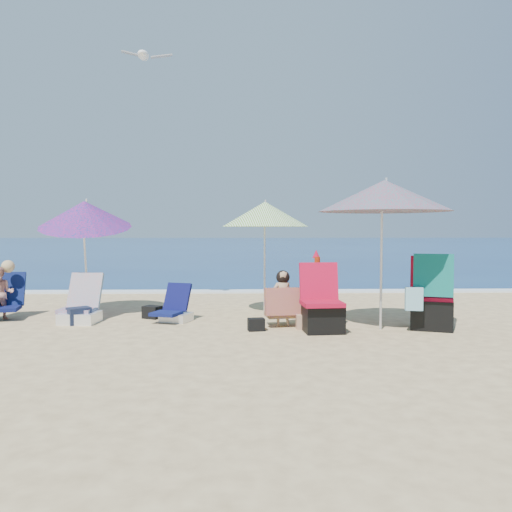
{
  "coord_description": "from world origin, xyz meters",
  "views": [
    {
      "loc": [
        -0.51,
        -7.23,
        1.53
      ],
      "look_at": [
        -0.3,
        1.0,
        1.1
      ],
      "focal_mm": 35.65,
      "sensor_mm": 36.0,
      "label": 1
    }
  ],
  "objects_px": {
    "furled_umbrella": "(317,283)",
    "person_left": "(2,293)",
    "umbrella_blue": "(85,214)",
    "chair_rainbow": "(81,309)",
    "umbrella_turquoise": "(384,196)",
    "person_center": "(283,300)",
    "chair_navy": "(175,311)",
    "camp_chair_left": "(322,311)",
    "seagull": "(144,55)",
    "camp_chair_right": "(431,302)",
    "umbrella_striped": "(265,214)"
  },
  "relations": [
    {
      "from": "furled_umbrella",
      "to": "person_left",
      "type": "distance_m",
      "value": 5.34
    },
    {
      "from": "umbrella_blue",
      "to": "chair_rainbow",
      "type": "height_order",
      "value": "umbrella_blue"
    },
    {
      "from": "umbrella_turquoise",
      "to": "furled_umbrella",
      "type": "bearing_deg",
      "value": 149.27
    },
    {
      "from": "person_left",
      "to": "furled_umbrella",
      "type": "bearing_deg",
      "value": -4.66
    },
    {
      "from": "person_center",
      "to": "chair_navy",
      "type": "bearing_deg",
      "value": 163.62
    },
    {
      "from": "person_left",
      "to": "camp_chair_left",
      "type": "bearing_deg",
      "value": -12.57
    },
    {
      "from": "chair_rainbow",
      "to": "umbrella_turquoise",
      "type": "bearing_deg",
      "value": -8.47
    },
    {
      "from": "umbrella_blue",
      "to": "umbrella_turquoise",
      "type": "bearing_deg",
      "value": -15.76
    },
    {
      "from": "camp_chair_left",
      "to": "chair_navy",
      "type": "bearing_deg",
      "value": 158.42
    },
    {
      "from": "umbrella_blue",
      "to": "chair_rainbow",
      "type": "bearing_deg",
      "value": -80.27
    },
    {
      "from": "chair_rainbow",
      "to": "person_center",
      "type": "distance_m",
      "value": 3.36
    },
    {
      "from": "camp_chair_left",
      "to": "seagull",
      "type": "xyz_separation_m",
      "value": [
        -3.03,
        2.18,
        4.47
      ]
    },
    {
      "from": "camp_chair_right",
      "to": "person_left",
      "type": "relative_size",
      "value": 1.17
    },
    {
      "from": "camp_chair_right",
      "to": "person_center",
      "type": "distance_m",
      "value": 2.27
    },
    {
      "from": "chair_rainbow",
      "to": "camp_chair_left",
      "type": "height_order",
      "value": "camp_chair_left"
    },
    {
      "from": "furled_umbrella",
      "to": "chair_navy",
      "type": "xyz_separation_m",
      "value": [
        -2.35,
        0.17,
        -0.49
      ]
    },
    {
      "from": "camp_chair_right",
      "to": "chair_navy",
      "type": "bearing_deg",
      "value": 169.3
    },
    {
      "from": "umbrella_turquoise",
      "to": "seagull",
      "type": "bearing_deg",
      "value": 153.54
    },
    {
      "from": "camp_chair_right",
      "to": "person_left",
      "type": "xyz_separation_m",
      "value": [
        -6.99,
        1.02,
        0.03
      ]
    },
    {
      "from": "umbrella_blue",
      "to": "chair_navy",
      "type": "xyz_separation_m",
      "value": [
        1.66,
        -0.67,
        -1.64
      ]
    },
    {
      "from": "umbrella_turquoise",
      "to": "person_left",
      "type": "bearing_deg",
      "value": 170.99
    },
    {
      "from": "seagull",
      "to": "umbrella_blue",
      "type": "bearing_deg",
      "value": -148.36
    },
    {
      "from": "person_center",
      "to": "seagull",
      "type": "xyz_separation_m",
      "value": [
        -2.47,
        1.78,
        4.34
      ]
    },
    {
      "from": "umbrella_turquoise",
      "to": "camp_chair_left",
      "type": "bearing_deg",
      "value": -169.04
    },
    {
      "from": "chair_navy",
      "to": "camp_chair_left",
      "type": "xyz_separation_m",
      "value": [
        2.33,
        -0.92,
        0.14
      ]
    },
    {
      "from": "furled_umbrella",
      "to": "chair_rainbow",
      "type": "height_order",
      "value": "furled_umbrella"
    },
    {
      "from": "person_left",
      "to": "seagull",
      "type": "height_order",
      "value": "seagull"
    },
    {
      "from": "seagull",
      "to": "umbrella_turquoise",
      "type": "bearing_deg",
      "value": -26.46
    },
    {
      "from": "umbrella_turquoise",
      "to": "person_center",
      "type": "relative_size",
      "value": 2.76
    },
    {
      "from": "furled_umbrella",
      "to": "person_center",
      "type": "bearing_deg",
      "value": -149.52
    },
    {
      "from": "chair_rainbow",
      "to": "person_left",
      "type": "distance_m",
      "value": 1.46
    },
    {
      "from": "umbrella_striped",
      "to": "camp_chair_left",
      "type": "xyz_separation_m",
      "value": [
        0.79,
        -1.63,
        -1.5
      ]
    },
    {
      "from": "umbrella_turquoise",
      "to": "camp_chair_right",
      "type": "height_order",
      "value": "umbrella_turquoise"
    },
    {
      "from": "chair_rainbow",
      "to": "person_left",
      "type": "relative_size",
      "value": 0.8
    },
    {
      "from": "person_center",
      "to": "person_left",
      "type": "bearing_deg",
      "value": 170.65
    },
    {
      "from": "chair_navy",
      "to": "camp_chair_right",
      "type": "relative_size",
      "value": 0.63
    },
    {
      "from": "umbrella_turquoise",
      "to": "umbrella_striped",
      "type": "height_order",
      "value": "umbrella_turquoise"
    },
    {
      "from": "furled_umbrella",
      "to": "camp_chair_right",
      "type": "relative_size",
      "value": 1.02
    },
    {
      "from": "umbrella_turquoise",
      "to": "camp_chair_left",
      "type": "distance_m",
      "value": 1.99
    },
    {
      "from": "furled_umbrella",
      "to": "camp_chair_right",
      "type": "bearing_deg",
      "value": -19.31
    },
    {
      "from": "chair_navy",
      "to": "person_left",
      "type": "distance_m",
      "value": 2.99
    },
    {
      "from": "chair_navy",
      "to": "chair_rainbow",
      "type": "height_order",
      "value": "chair_rainbow"
    },
    {
      "from": "umbrella_striped",
      "to": "furled_umbrella",
      "type": "relative_size",
      "value": 1.72
    },
    {
      "from": "umbrella_blue",
      "to": "person_left",
      "type": "bearing_deg",
      "value": -162.61
    },
    {
      "from": "camp_chair_right",
      "to": "person_center",
      "type": "height_order",
      "value": "camp_chair_right"
    },
    {
      "from": "umbrella_striped",
      "to": "camp_chair_right",
      "type": "relative_size",
      "value": 1.76
    },
    {
      "from": "furled_umbrella",
      "to": "chair_rainbow",
      "type": "bearing_deg",
      "value": 177.63
    },
    {
      "from": "chair_navy",
      "to": "camp_chair_right",
      "type": "distance_m",
      "value": 4.1
    },
    {
      "from": "umbrella_turquoise",
      "to": "chair_navy",
      "type": "relative_size",
      "value": 3.32
    },
    {
      "from": "umbrella_blue",
      "to": "chair_rainbow",
      "type": "distance_m",
      "value": 1.74
    }
  ]
}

